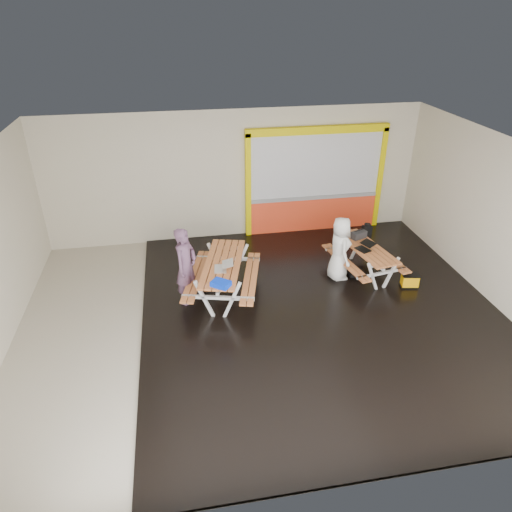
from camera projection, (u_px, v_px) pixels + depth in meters
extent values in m
cube|color=#BCB29F|center=(264.00, 318.00, 9.78)|extent=(10.00, 8.00, 0.01)
cube|color=white|center=(265.00, 154.00, 8.09)|extent=(10.00, 8.00, 0.01)
cube|color=beige|center=(235.00, 176.00, 12.39)|extent=(10.00, 0.01, 3.50)
cube|color=beige|center=(330.00, 397.00, 5.48)|extent=(10.00, 0.01, 3.50)
cube|color=beige|center=(499.00, 224.00, 9.71)|extent=(0.01, 8.00, 3.50)
cube|color=black|center=(321.00, 311.00, 9.96)|extent=(7.50, 7.98, 0.05)
cube|color=#F94521|center=(313.00, 215.00, 13.27)|extent=(3.60, 0.12, 1.00)
cube|color=gray|center=(314.00, 197.00, 13.01)|extent=(3.60, 0.14, 0.10)
cube|color=silver|center=(316.00, 165.00, 12.58)|extent=(3.60, 0.08, 1.72)
cube|color=#ECD700|center=(248.00, 187.00, 12.51)|extent=(0.14, 0.16, 2.90)
cube|color=#ECD700|center=(379.00, 179.00, 13.09)|extent=(0.14, 0.16, 2.90)
cube|color=#ECD700|center=(318.00, 130.00, 12.10)|extent=(3.88, 0.16, 0.20)
cube|color=orange|center=(209.00, 263.00, 10.11)|extent=(0.67, 2.15, 0.04)
cube|color=orange|center=(216.00, 263.00, 10.11)|extent=(0.67, 2.15, 0.04)
cube|color=orange|center=(223.00, 263.00, 10.10)|extent=(0.67, 2.15, 0.04)
cube|color=orange|center=(230.00, 263.00, 10.09)|extent=(0.67, 2.15, 0.04)
cube|color=orange|center=(237.00, 264.00, 10.08)|extent=(0.67, 2.15, 0.04)
cube|color=white|center=(204.00, 299.00, 9.57)|extent=(0.41, 0.16, 0.88)
cube|color=white|center=(232.00, 300.00, 9.54)|extent=(0.41, 0.16, 0.88)
cube|color=white|center=(218.00, 298.00, 9.53)|extent=(1.47, 0.43, 0.07)
cube|color=white|center=(218.00, 286.00, 9.39)|extent=(0.73, 0.25, 0.07)
cube|color=white|center=(216.00, 260.00, 11.03)|extent=(0.41, 0.16, 0.88)
cube|color=white|center=(240.00, 261.00, 10.99)|extent=(0.41, 0.16, 0.88)
cube|color=white|center=(228.00, 258.00, 10.99)|extent=(1.47, 0.43, 0.07)
cube|color=white|center=(228.00, 248.00, 10.85)|extent=(0.73, 0.25, 0.07)
cube|color=white|center=(223.00, 272.00, 10.20)|extent=(0.51, 1.76, 0.07)
cube|color=orange|center=(193.00, 275.00, 10.30)|extent=(0.67, 2.15, 0.04)
cube|color=orange|center=(200.00, 275.00, 10.29)|extent=(0.67, 2.15, 0.04)
cube|color=orange|center=(247.00, 277.00, 10.22)|extent=(0.67, 2.15, 0.04)
cube|color=orange|center=(254.00, 277.00, 10.21)|extent=(0.67, 2.15, 0.04)
cube|color=orange|center=(356.00, 250.00, 10.87)|extent=(0.46, 1.89, 0.04)
cube|color=orange|center=(361.00, 249.00, 10.92)|extent=(0.46, 1.89, 0.04)
cube|color=orange|center=(366.00, 248.00, 10.96)|extent=(0.46, 1.89, 0.04)
cube|color=orange|center=(371.00, 247.00, 11.00)|extent=(0.46, 1.89, 0.04)
cube|color=orange|center=(376.00, 246.00, 11.04)|extent=(0.46, 1.89, 0.04)
cube|color=white|center=(372.00, 277.00, 10.45)|extent=(0.36, 0.12, 0.76)
cube|color=white|center=(391.00, 273.00, 10.60)|extent=(0.36, 0.12, 0.76)
cube|color=white|center=(382.00, 273.00, 10.51)|extent=(1.29, 0.29, 0.06)
cube|color=white|center=(383.00, 264.00, 10.39)|extent=(0.64, 0.17, 0.06)
cube|color=white|center=(340.00, 249.00, 11.64)|extent=(0.36, 0.12, 0.76)
cube|color=white|center=(357.00, 245.00, 11.79)|extent=(0.36, 0.12, 0.76)
cube|color=white|center=(349.00, 245.00, 11.69)|extent=(1.29, 0.29, 0.06)
cube|color=white|center=(350.00, 237.00, 11.57)|extent=(0.64, 0.17, 0.06)
cube|color=white|center=(365.00, 255.00, 11.05)|extent=(0.34, 1.55, 0.06)
cube|color=orange|center=(343.00, 263.00, 10.91)|extent=(0.46, 1.89, 0.04)
cube|color=orange|center=(348.00, 262.00, 10.95)|extent=(0.46, 1.89, 0.04)
cube|color=orange|center=(381.00, 255.00, 11.24)|extent=(0.46, 1.89, 0.04)
cube|color=orange|center=(385.00, 254.00, 11.28)|extent=(0.46, 1.89, 0.04)
imported|color=#654460|center=(186.00, 266.00, 9.86)|extent=(0.70, 0.76, 1.74)
imported|color=white|center=(340.00, 249.00, 10.78)|extent=(0.51, 0.77, 1.56)
cube|color=silver|center=(220.00, 269.00, 9.82)|extent=(0.29, 0.39, 0.02)
cube|color=silver|center=(228.00, 263.00, 9.77)|extent=(0.27, 0.38, 0.07)
cube|color=silver|center=(227.00, 263.00, 9.77)|extent=(0.23, 0.34, 0.06)
cube|color=black|center=(363.00, 249.00, 10.82)|extent=(0.35, 0.41, 0.02)
cube|color=black|center=(368.00, 243.00, 10.83)|extent=(0.34, 0.40, 0.07)
cube|color=silver|center=(368.00, 243.00, 10.83)|extent=(0.29, 0.35, 0.05)
cube|color=#0835ED|center=(221.00, 284.00, 9.22)|extent=(0.44, 0.42, 0.11)
cube|color=black|center=(359.00, 235.00, 11.32)|extent=(0.42, 0.32, 0.17)
cylinder|color=black|center=(359.00, 230.00, 11.26)|extent=(0.27, 0.13, 0.02)
cube|color=black|center=(367.00, 232.00, 11.85)|extent=(0.24, 0.15, 0.34)
cylinder|color=black|center=(367.00, 225.00, 11.76)|extent=(0.15, 0.15, 0.08)
cube|color=black|center=(356.00, 272.00, 11.19)|extent=(0.35, 0.26, 0.13)
cube|color=black|center=(409.00, 286.00, 10.75)|extent=(0.42, 0.32, 0.04)
cube|color=#E29A04|center=(410.00, 281.00, 10.68)|extent=(0.40, 0.29, 0.29)
cube|color=black|center=(411.00, 275.00, 10.60)|extent=(0.42, 0.32, 0.03)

